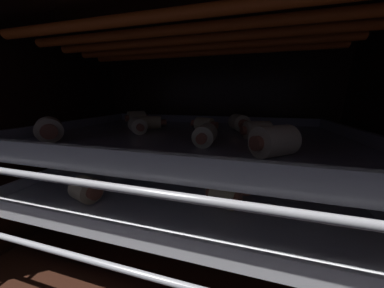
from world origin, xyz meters
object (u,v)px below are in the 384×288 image
object	(u,v)px
pig_in_blanket_upper_7	(137,118)
pig_in_blanket_upper_8	(137,126)
pig_in_blanket_lower_0	(216,174)
pig_in_blanket_upper_4	(49,129)
oven_rack_lower	(191,184)
pig_in_blanket_upper_0	(205,135)
heating_element	(191,39)
pig_in_blanket_upper_5	(204,124)
baking_tray_lower	(191,179)
pig_in_blanket_lower_3	(224,195)
pig_in_blanket_lower_1	(152,148)
baking_tray_upper	(191,137)
pig_in_blanket_upper_2	(257,130)
pig_in_blanket_upper_6	(151,122)
oven_rack_upper	(191,142)
pig_in_blanket_upper_1	(274,141)
pig_in_blanket_upper_3	(239,123)
pig_in_blanket_lower_6	(109,154)
pig_in_blanket_lower_5	(86,189)
pig_in_blanket_lower_2	(243,182)
pig_in_blanket_lower_4	(259,169)

from	to	relation	value
pig_in_blanket_upper_7	pig_in_blanket_upper_8	xyz separation A→B (cm)	(5.78, -9.27, -0.20)
pig_in_blanket_upper_8	pig_in_blanket_lower_0	bearing A→B (deg)	-0.93
pig_in_blanket_upper_8	pig_in_blanket_upper_4	bearing A→B (deg)	-138.40
oven_rack_lower	pig_in_blanket_upper_4	bearing A→B (deg)	-153.90
oven_rack_lower	pig_in_blanket_upper_0	bearing A→B (deg)	-59.43
heating_element	pig_in_blanket_upper_5	size ratio (longest dim) A/B	8.83
baking_tray_lower	pig_in_blanket_upper_4	size ratio (longest dim) A/B	8.53
pig_in_blanket_upper_5	pig_in_blanket_lower_3	bearing A→B (deg)	-66.82
baking_tray_lower	pig_in_blanket_lower_3	bearing A→B (deg)	-50.06
pig_in_blanket_upper_8	pig_in_blanket_lower_1	bearing A→B (deg)	107.00
baking_tray_upper	pig_in_blanket_upper_5	xyz separation A→B (cm)	(1.35, 4.18, 1.53)
heating_element	pig_in_blanket_upper_2	bearing A→B (deg)	-2.86
baking_tray_upper	pig_in_blanket_upper_6	distance (cm)	10.26
pig_in_blanket_upper_4	pig_in_blanket_lower_3	bearing A→B (deg)	3.54
pig_in_blanket_lower_1	oven_rack_upper	world-z (taller)	oven_rack_upper
pig_in_blanket_upper_1	pig_in_blanket_upper_8	xyz separation A→B (cm)	(-21.02, 7.65, -0.33)
pig_in_blanket_upper_1	pig_in_blanket_upper_0	bearing A→B (deg)	161.45
pig_in_blanket_lower_3	pig_in_blanket_upper_3	distance (cm)	15.75
pig_in_blanket_upper_8	pig_in_blanket_lower_6	bearing A→B (deg)	158.20
oven_rack_lower	pig_in_blanket_lower_5	bearing A→B (deg)	-136.82
pig_in_blanket_upper_4	pig_in_blanket_upper_6	distance (cm)	16.17
oven_rack_lower	pig_in_blanket_upper_7	xyz separation A→B (cm)	(-15.32, 8.31, 10.53)
pig_in_blanket_upper_2	pig_in_blanket_upper_4	distance (cm)	30.49
pig_in_blanket_lower_6	baking_tray_upper	distance (cm)	20.69
pig_in_blanket_lower_1	pig_in_blanket_upper_7	size ratio (longest dim) A/B	1.01
pig_in_blanket_upper_6	pig_in_blanket_upper_0	bearing A→B (deg)	-37.20
oven_rack_lower	pig_in_blanket_upper_0	xyz separation A→B (cm)	(3.51, -5.95, 10.36)
oven_rack_lower	pig_in_blanket_upper_2	world-z (taller)	pig_in_blanket_upper_2
heating_element	pig_in_blanket_lower_3	size ratio (longest dim) A/B	10.14
pig_in_blanket_lower_0	pig_in_blanket_lower_5	xyz separation A→B (cm)	(-16.38, -9.90, 0.06)
pig_in_blanket_lower_0	pig_in_blanket_lower_2	world-z (taller)	pig_in_blanket_lower_0
pig_in_blanket_lower_5	pig_in_blanket_lower_6	world-z (taller)	same
oven_rack_upper	pig_in_blanket_upper_2	bearing A→B (deg)	-2.86
pig_in_blanket_upper_0	baking_tray_upper	bearing A→B (deg)	120.57
pig_in_blanket_lower_0	heating_element	bearing A→B (deg)	165.30
pig_in_blanket_upper_0	pig_in_blanket_upper_4	bearing A→B (deg)	-171.62
oven_rack_lower	pig_in_blanket_upper_8	size ratio (longest dim) A/B	12.00
oven_rack_upper	pig_in_blanket_upper_4	world-z (taller)	pig_in_blanket_upper_4
baking_tray_lower	pig_in_blanket_lower_3	size ratio (longest dim) A/B	10.55
pig_in_blanket_lower_4	pig_in_blanket_upper_7	distance (cm)	28.43
pig_in_blanket_upper_3	pig_in_blanket_upper_0	bearing A→B (deg)	-108.70
pig_in_blanket_upper_1	pig_in_blanket_lower_3	bearing A→B (deg)	169.47
pig_in_blanket_lower_1	baking_tray_upper	bearing A→B (deg)	-38.60
pig_in_blanket_upper_7	pig_in_blanket_lower_2	bearing A→B (deg)	-24.54
baking_tray_upper	pig_in_blanket_upper_1	xyz separation A→B (cm)	(11.47, -8.62, 1.95)
pig_in_blanket_upper_0	pig_in_blanket_upper_3	xyz separation A→B (cm)	(4.07, 12.01, 0.17)
pig_in_blanket_upper_8	oven_rack_upper	bearing A→B (deg)	5.78
heating_element	pig_in_blanket_lower_5	xyz separation A→B (cm)	(-11.83, -11.10, -20.47)
oven_rack_lower	pig_in_blanket_upper_0	size ratio (longest dim) A/B	10.84
baking_tray_upper	pig_in_blanket_upper_3	world-z (taller)	pig_in_blanket_upper_3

